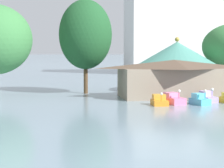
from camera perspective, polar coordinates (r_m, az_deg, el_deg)
name	(u,v)px	position (r m, az deg, el deg)	size (l,w,h in m)	color
pedal_boat_orange	(159,101)	(42.87, 7.07, -2.51)	(1.76, 2.32, 1.52)	orange
pedal_boat_pink	(173,99)	(44.27, 9.02, -2.25)	(2.37, 3.32, 1.74)	pink
pedal_boat_cyan	(199,100)	(44.11, 12.90, -2.34)	(1.96, 2.61, 1.79)	#4CB7CC
pedal_boat_lavender	(207,98)	(46.61, 13.95, -1.97)	(1.74, 2.86, 1.77)	#B299D8
boathouse	(174,78)	(50.67, 9.25, 0.93)	(15.00, 7.67, 4.89)	gray
green_roof_pavilion	(177,63)	(58.44, 9.63, 3.17)	(12.35, 12.35, 8.13)	brown
shoreline_tree_mid	(85,35)	(54.55, -3.97, 7.36)	(7.48, 7.48, 13.27)	brown
background_building_block	(188,29)	(110.16, 11.21, 8.00)	(34.56, 13.77, 24.48)	silver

